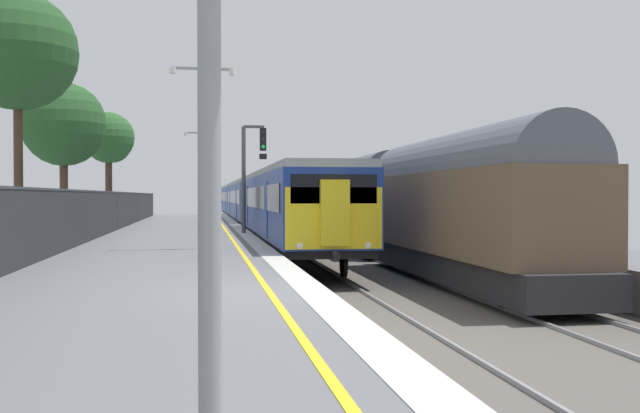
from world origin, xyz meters
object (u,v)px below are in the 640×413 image
Objects in this scene: platform_lamp_mid at (203,141)px; background_tree_right at (19,54)px; signal_gantry at (250,166)px; commuter_train_at_platform at (253,201)px; freight_train_adjacent_track at (332,200)px; background_tree_left at (62,127)px; platform_lamp_far at (202,169)px; background_tree_centre at (110,140)px.

platform_lamp_mid is 7.00m from background_tree_right.
signal_gantry is 0.57× the size of background_tree_right.
freight_train_adjacent_track is (4.00, -9.30, 0.14)m from commuter_train_at_platform.
background_tree_right is (-13.44, -17.28, 4.84)m from freight_train_adjacent_track.
background_tree_left is (-9.35, 8.00, 2.31)m from signal_gantry.
platform_lamp_far is at bearing -169.94° from freight_train_adjacent_track.
platform_lamp_far is at bearing 90.00° from platform_lamp_mid.
background_tree_centre is 21.93m from background_tree_right.
background_tree_centre is at bearing -153.06° from commuter_train_at_platform.
background_tree_right is at bearing -109.54° from commuter_train_at_platform.
platform_lamp_mid is 24.99m from background_tree_centre.
background_tree_left is (-7.29, -0.91, 2.17)m from platform_lamp_far.
platform_lamp_mid is at bearing -110.97° from freight_train_adjacent_track.
background_tree_left reaches higher than signal_gantry.
platform_lamp_mid is 18.97m from background_tree_left.
commuter_train_at_platform is 8.51× the size of background_tree_left.
background_tree_centre is at bearing 133.64° from platform_lamp_far.
platform_lamp_mid is at bearing -76.82° from background_tree_centre.
signal_gantry is 0.90× the size of platform_lamp_far.
freight_train_adjacent_track is at bearing -19.29° from background_tree_centre.
background_tree_right reaches higher than platform_lamp_far.
platform_lamp_far is (-3.52, -10.64, 1.84)m from commuter_train_at_platform.
signal_gantry is at bearing 41.46° from background_tree_right.
signal_gantry is 9.63m from platform_lamp_mid.
background_tree_left is (-14.82, -2.24, 3.87)m from freight_train_adjacent_track.
commuter_train_at_platform is at bearing 26.94° from background_tree_centre.
platform_lamp_mid is at bearing -96.94° from commuter_train_at_platform.
freight_train_adjacent_track is at bearing 69.03° from platform_lamp_mid.
background_tree_centre is (-7.74, 14.86, 2.13)m from signal_gantry.
signal_gantry is 11.13m from background_tree_right.
background_tree_right is at bearing 158.20° from platform_lamp_mid.
platform_lamp_far is 0.63× the size of background_tree_right.
platform_lamp_mid is 0.74× the size of background_tree_left.
background_tree_centre is (-5.68, 24.27, 1.77)m from platform_lamp_mid.
background_tree_right is at bearing -90.59° from background_tree_centre.
background_tree_right is at bearing -84.74° from background_tree_left.
background_tree_left is at bearing -171.40° from freight_train_adjacent_track.
platform_lamp_far reaches higher than signal_gantry.
background_tree_right is (-9.43, -26.58, 4.98)m from commuter_train_at_platform.
background_tree_right is at bearing -138.54° from signal_gantry.
platform_lamp_mid is 18.31m from platform_lamp_far.
platform_lamp_mid is at bearing -102.36° from signal_gantry.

